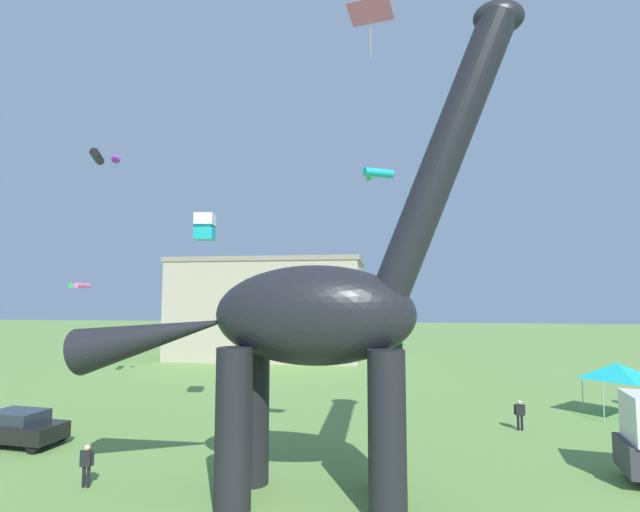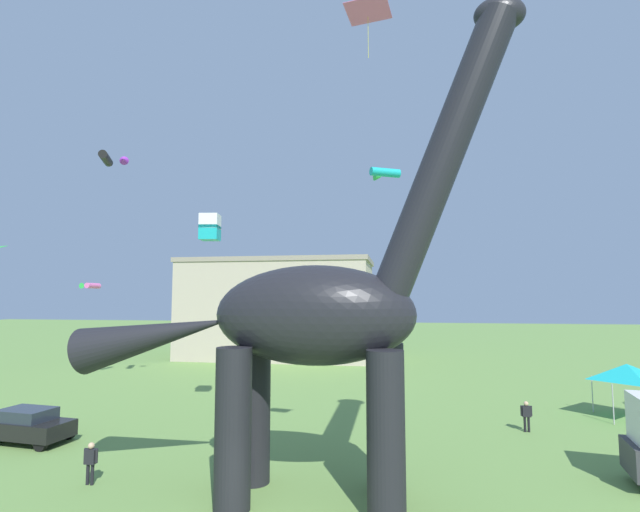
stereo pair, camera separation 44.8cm
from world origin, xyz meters
The scene contains 12 objects.
dinosaur_sculpture centered at (0.64, 4.00, 6.07)m, with size 16.06×3.40×16.79m.
parked_sedan_left centered at (-13.47, 7.78, 0.81)m, with size 4.36×2.21×1.55m.
person_far_spectator centered at (3.13, 12.61, 0.73)m, with size 0.45×0.20×1.20m.
person_watching_child centered at (-7.41, 3.93, 0.89)m, with size 0.55×0.24×1.47m.
person_near_flyer centered at (9.79, 13.54, 0.90)m, with size 0.56×0.25×1.49m.
festival_canopy_tent centered at (16.06, 17.12, 2.54)m, with size 3.15×3.15×3.00m.
kite_near_low centered at (-6.46, 11.89, 10.47)m, with size 1.12×1.12×1.41m.
kite_high_left centered at (-15.48, 16.06, 16.00)m, with size 2.07×2.09×0.60m.
kite_near_high centered at (-21.06, 22.44, 7.66)m, with size 1.34×1.58×0.46m.
kite_mid_right centered at (2.64, 21.24, 15.56)m, with size 2.23×2.26×0.64m.
kite_trailing centered at (2.79, 1.79, 15.39)m, with size 1.47×1.21×1.61m.
background_building_block centered at (-9.96, 40.31, 5.53)m, with size 21.09×11.32×11.03m.
Camera 2 is at (3.59, -11.75, 6.63)m, focal length 26.16 mm.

